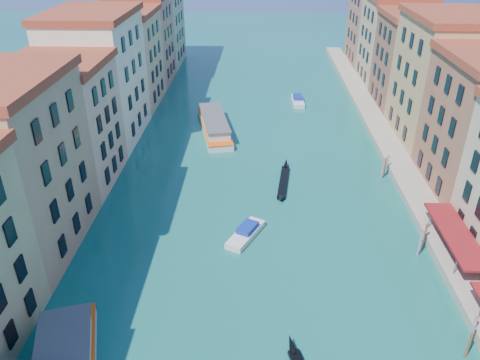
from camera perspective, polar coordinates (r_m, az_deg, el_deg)
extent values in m
cube|color=tan|center=(55.53, -26.23, 0.95)|extent=(12.00, 17.00, 19.00)
cube|color=tan|center=(68.70, -20.52, 6.10)|extent=(12.00, 14.00, 16.50)
cube|color=brown|center=(66.09, -21.84, 13.08)|extent=(12.80, 14.40, 1.00)
cube|color=beige|center=(82.26, -16.83, 11.60)|extent=(12.00, 18.00, 20.00)
cube|color=brown|center=(80.00, -17.94, 18.77)|extent=(12.80, 18.40, 1.00)
cube|color=tan|center=(98.24, -13.76, 13.93)|extent=(12.00, 16.00, 17.50)
cube|color=brown|center=(96.40, -14.43, 19.23)|extent=(12.80, 16.40, 1.00)
cube|color=tan|center=(112.72, -11.77, 16.26)|extent=(12.00, 15.00, 18.50)
cube|color=tan|center=(127.98, -10.16, 17.98)|extent=(12.00, 17.00, 19.00)
cube|color=tan|center=(83.47, 23.44, 10.71)|extent=(12.00, 18.00, 20.00)
cube|color=brown|center=(81.24, 24.94, 17.70)|extent=(12.80, 18.40, 1.00)
cube|color=brown|center=(98.79, 20.22, 13.09)|extent=(12.00, 15.00, 17.50)
cube|color=brown|center=(96.96, 21.19, 18.32)|extent=(12.80, 15.40, 1.00)
cube|color=tan|center=(113.14, 18.10, 15.53)|extent=(12.00, 16.00, 18.50)
cube|color=#A3624B|center=(128.71, 16.32, 17.49)|extent=(12.00, 17.00, 19.50)
cube|color=#9E937F|center=(78.86, 18.06, 3.23)|extent=(4.00, 140.00, 1.00)
cylinder|color=#545456|center=(49.35, 27.14, -14.33)|extent=(0.12, 0.12, 3.00)
cube|color=maroon|center=(56.41, 24.89, -6.01)|extent=(3.20, 12.60, 0.25)
cylinder|color=#545456|center=(53.60, 24.68, -9.91)|extent=(0.12, 0.12, 3.00)
cylinder|color=#545456|center=(59.91, 22.01, -4.95)|extent=(0.12, 0.12, 3.00)
cylinder|color=brown|center=(46.26, 26.08, -17.72)|extent=(0.24, 0.24, 3.20)
cylinder|color=brown|center=(47.12, 26.33, -16.79)|extent=(0.24, 0.24, 3.20)
cylinder|color=brown|center=(48.00, 26.57, -15.89)|extent=(0.24, 0.24, 3.20)
cylinder|color=brown|center=(56.01, 21.01, -7.52)|extent=(0.24, 0.24, 3.20)
cylinder|color=brown|center=(56.97, 21.31, -6.92)|extent=(0.24, 0.24, 3.20)
cylinder|color=brown|center=(57.93, 21.59, -6.33)|extent=(0.24, 0.24, 3.20)
cylinder|color=brown|center=(70.67, 16.95, 1.10)|extent=(0.24, 0.24, 3.20)
cylinder|color=brown|center=(71.68, 17.24, 1.46)|extent=(0.24, 0.24, 3.20)
cylinder|color=brown|center=(72.70, 17.52, 1.81)|extent=(0.24, 0.24, 3.20)
cube|color=silver|center=(84.21, -3.13, 6.34)|extent=(7.85, 18.70, 1.09)
cube|color=silver|center=(83.77, -3.15, 7.09)|extent=(6.64, 15.04, 1.46)
cube|color=#545456|center=(83.45, -3.17, 7.65)|extent=(7.00, 15.54, 0.23)
cube|color=#F0590E|center=(84.02, -3.14, 6.66)|extent=(7.90, 18.71, 0.23)
cone|color=black|center=(43.37, 6.30, -19.28)|extent=(1.31, 2.02, 1.55)
cube|color=black|center=(67.10, 5.31, -0.26)|extent=(2.18, 9.25, 0.46)
cone|color=black|center=(71.42, 5.63, 1.98)|extent=(1.15, 2.14, 1.71)
cone|color=black|center=(62.54, 4.98, -2.28)|extent=(1.11, 1.79, 1.51)
cube|color=silver|center=(55.75, 0.69, -6.63)|extent=(4.70, 6.73, 0.74)
cube|color=navy|center=(55.71, 0.92, -5.84)|extent=(2.73, 3.23, 0.65)
cube|color=silver|center=(98.70, 7.05, 9.52)|extent=(2.38, 7.18, 0.82)
cube|color=navy|center=(98.95, 7.05, 10.01)|extent=(1.89, 3.09, 0.71)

